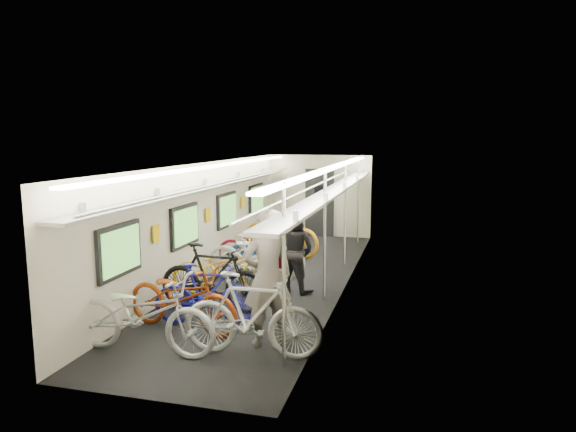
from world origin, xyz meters
The scene contains 16 objects.
train_car_shell centered at (-0.36, 0.71, 1.66)m, with size 10.00×10.00×10.00m.
bicycle_0 centered at (-0.71, -3.88, 0.56)m, with size 0.74×2.13×1.12m, color silver.
bicycle_1 centered at (-0.31, -2.64, 0.50)m, with size 0.47×1.65×0.99m, color #1E1DAF.
bicycle_2 centered at (-0.57, -2.99, 0.52)m, with size 0.70×2.00×1.05m, color #9A3810.
bicycle_3 centered at (-0.47, -2.03, 0.58)m, with size 0.55×1.94×1.16m, color black.
bicycle_4 centered at (-0.65, -1.07, 0.50)m, with size 0.66×1.90×1.00m, color yellow.
bicycle_5 centered at (-0.26, -0.35, 0.50)m, with size 0.47×1.67×1.00m, color silver.
bicycle_6 centered at (-0.38, 0.08, 0.54)m, with size 0.71×2.04×1.07m, color silver.
bicycle_7 centered at (-0.33, 0.42, 0.50)m, with size 0.47×1.66×1.00m, color navy.
bicycle_8 centered at (-0.70, 1.15, 0.48)m, with size 0.64×1.83×0.96m, color maroon.
bicycle_9 centered at (-0.48, 2.10, 0.54)m, with size 0.50×1.78×1.07m, color black.
bicycle_10 centered at (-0.46, 2.32, 0.58)m, with size 0.77×2.21×1.16m, color orange.
bicycle_11 centered at (0.76, -3.61, 0.58)m, with size 0.55×1.93×1.16m, color silver.
passenger_near centered at (0.84, -3.15, 0.98)m, with size 0.72×0.47×1.96m, color gray.
passenger_mid centered at (0.61, -0.58, 0.80)m, with size 0.78×0.61×1.61m, color black.
backpack centered at (0.88, -2.96, 1.28)m, with size 0.26×0.14×0.38m, color #B41222.
Camera 1 is at (2.86, -9.82, 2.93)m, focal length 32.00 mm.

